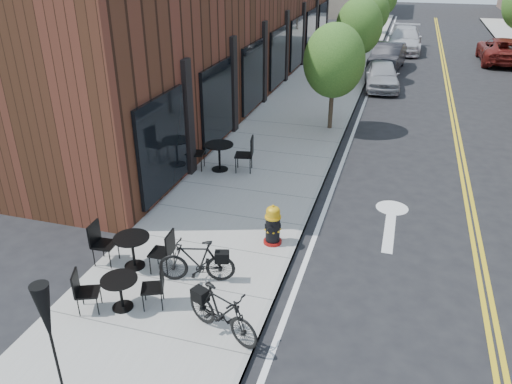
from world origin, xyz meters
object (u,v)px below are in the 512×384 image
(bicycle_left, at_px, (197,261))
(parked_car_b, at_px, (387,57))
(fire_hydrant, at_px, (273,225))
(bistro_set_b, at_px, (133,247))
(parked_car_c, at_px, (404,40))
(parked_car_far, at_px, (502,50))
(bistro_set_a, at_px, (120,289))
(bistro_set_c, at_px, (219,153))
(patio_umbrella, at_px, (48,323))
(bicycle_right, at_px, (222,312))
(parked_car_a, at_px, (382,75))

(bicycle_left, relative_size, parked_car_b, 0.36)
(fire_hydrant, distance_m, bistro_set_b, 3.12)
(bistro_set_b, relative_size, parked_car_b, 0.40)
(bicycle_left, bearing_deg, parked_car_b, 158.51)
(parked_car_c, relative_size, parked_car_far, 1.01)
(bicycle_left, distance_m, bistro_set_a, 1.58)
(parked_car_c, bearing_deg, bistro_set_c, -101.94)
(parked_car_c, bearing_deg, bistro_set_b, -99.52)
(bistro_set_c, bearing_deg, bistro_set_a, -96.52)
(bicycle_left, xyz_separation_m, bistro_set_c, (-1.53, 5.42, 0.08))
(bicycle_left, distance_m, patio_umbrella, 3.69)
(parked_car_c, bearing_deg, parked_car_far, -19.08)
(bicycle_right, xyz_separation_m, patio_umbrella, (-1.68, -2.12, 1.11))
(fire_hydrant, height_order, bistro_set_a, fire_hydrant)
(bicycle_left, relative_size, parked_car_a, 0.40)
(fire_hydrant, relative_size, bicycle_left, 0.62)
(parked_car_b, height_order, parked_car_c, parked_car_c)
(bicycle_left, height_order, patio_umbrella, patio_umbrella)
(bistro_set_b, xyz_separation_m, parked_car_far, (10.32, 25.36, 0.14))
(bicycle_right, bearing_deg, patio_umbrella, 164.70)
(fire_hydrant, xyz_separation_m, bistro_set_c, (-2.63, 3.58, 0.08))
(bistro_set_b, distance_m, patio_umbrella, 3.80)
(fire_hydrant, xyz_separation_m, parked_car_b, (1.36, 19.72, 0.14))
(bistro_set_b, relative_size, bistro_set_c, 0.85)
(bistro_set_b, bearing_deg, parked_car_far, 64.84)
(fire_hydrant, relative_size, parked_car_far, 0.19)
(bistro_set_c, bearing_deg, patio_umbrella, -95.17)
(bistro_set_a, bearing_deg, parked_car_b, 58.33)
(bistro_set_c, height_order, parked_car_a, parked_car_a)
(fire_hydrant, height_order, patio_umbrella, patio_umbrella)
(parked_car_c, bearing_deg, fire_hydrant, -94.51)
(bistro_set_b, xyz_separation_m, parked_car_c, (4.67, 27.33, 0.18))
(parked_car_b, relative_size, parked_car_far, 0.83)
(bistro_set_b, xyz_separation_m, parked_car_b, (3.93, 21.48, 0.13))
(bistro_set_c, bearing_deg, bicycle_left, -85.11)
(bicycle_right, relative_size, parked_car_far, 0.31)
(bistro_set_b, bearing_deg, bicycle_left, -6.07)
(bistro_set_b, height_order, parked_car_a, parked_car_a)
(bistro_set_c, relative_size, patio_umbrella, 0.92)
(bistro_set_c, bearing_deg, parked_car_c, 67.00)
(fire_hydrant, height_order, parked_car_b, parked_car_b)
(bistro_set_a, distance_m, parked_car_a, 18.75)
(bicycle_left, height_order, bicycle_right, bicycle_right)
(bistro_set_a, relative_size, parked_car_b, 0.37)
(bicycle_right, xyz_separation_m, parked_car_far, (7.80, 26.78, 0.13))
(parked_car_far, bearing_deg, bistro_set_b, 67.65)
(fire_hydrant, bearing_deg, parked_car_far, 50.85)
(parked_car_b, bearing_deg, patio_umbrella, -90.92)
(fire_hydrant, relative_size, parked_car_c, 0.18)
(parked_car_a, distance_m, parked_car_b, 4.34)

